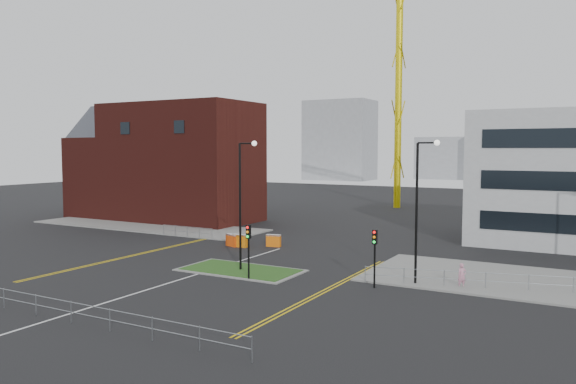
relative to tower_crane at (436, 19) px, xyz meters
name	(u,v)px	position (x,y,z in m)	size (l,w,h in m)	color
ground	(138,293)	(-3.60, -53.50, -26.33)	(200.00, 200.00, 0.00)	black
pavement_left	(147,226)	(-23.60, -31.50, -26.27)	(28.00, 8.00, 0.12)	slate
pavement_right	(559,285)	(18.40, -39.50, -26.27)	(24.00, 10.00, 0.12)	slate
island_kerb	(241,270)	(-1.60, -45.50, -26.29)	(8.60, 4.60, 0.08)	slate
grass_island	(241,270)	(-1.60, -45.50, -26.27)	(8.00, 4.00, 0.12)	#244717
brick_building	(162,163)	(-26.57, -25.50, -19.48)	(24.20, 10.07, 14.24)	#4C1713
tower_crane	(436,19)	(0.00, 0.00, 0.00)	(51.46, 14.67, 38.15)	yellow
streetlamp_island	(243,195)	(-1.38, -45.50, -20.91)	(1.46, 0.36, 9.18)	black
streetlamp_right_near	(420,200)	(10.62, -43.50, -20.91)	(1.46, 0.36, 9.18)	black
traffic_light_island	(248,241)	(0.40, -47.52, -23.76)	(0.28, 0.33, 3.65)	black
traffic_light_right	(375,247)	(8.40, -45.52, -23.76)	(0.28, 0.33, 3.65)	black
railing_front	(53,304)	(-3.60, -59.50, -25.54)	(24.05, 0.05, 1.10)	gray
railing_left	(187,230)	(-14.60, -35.50, -25.58)	(6.05, 0.05, 1.10)	gray
railing_right	(529,280)	(16.90, -42.00, -25.55)	(19.05, 5.05, 1.10)	gray
centre_line	(161,285)	(-3.60, -51.50, -26.32)	(0.15, 30.00, 0.01)	silver
yellow_left_a	(144,252)	(-12.60, -43.50, -26.32)	(0.12, 24.00, 0.01)	gold
yellow_left_b	(147,253)	(-12.30, -43.50, -26.32)	(0.12, 24.00, 0.01)	gold
yellow_right_a	(324,290)	(5.90, -47.50, -26.32)	(0.12, 20.00, 0.01)	gold
yellow_right_b	(329,290)	(6.20, -47.50, -26.32)	(0.12, 20.00, 0.01)	gold
skyline_a	(340,140)	(-43.60, 66.50, -15.33)	(18.00, 12.00, 22.00)	gray
skyline_b	(538,151)	(6.40, 76.50, -18.33)	(24.00, 12.00, 16.00)	gray
skyline_d	(472,158)	(-11.60, 86.50, -20.33)	(30.00, 12.00, 12.00)	gray
pedestrian	(462,276)	(13.17, -42.93, -25.55)	(0.57, 0.37, 1.56)	pink
barrier_left	(232,240)	(-7.91, -37.50, -25.74)	(1.36, 0.81, 1.08)	#E1470C
barrier_mid	(240,240)	(-7.04, -37.50, -25.71)	(1.36, 0.49, 1.13)	orange
barrier_right	(274,240)	(-4.60, -35.85, -25.74)	(1.34, 0.69, 1.08)	orange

